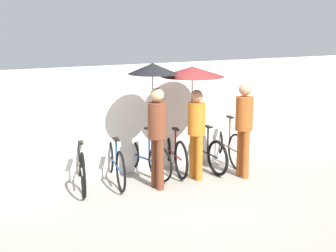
{
  "coord_description": "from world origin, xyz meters",
  "views": [
    {
      "loc": [
        -3.67,
        -6.24,
        2.84
      ],
      "look_at": [
        0.0,
        1.04,
        1.0
      ],
      "focal_mm": 50.0,
      "sensor_mm": 36.0,
      "label": 1
    }
  ],
  "objects_px": {
    "pedestrian_trailing": "(244,122)",
    "pedestrian_center": "(193,88)",
    "parked_bicycle_0": "(81,165)",
    "parked_bicycle_2": "(144,157)",
    "parked_bicycle_4": "(202,150)",
    "parked_bicycle_1": "(114,161)",
    "parked_bicycle_5": "(225,144)",
    "parked_bicycle_3": "(172,152)",
    "pedestrian_leading": "(155,96)"
  },
  "relations": [
    {
      "from": "parked_bicycle_5",
      "to": "pedestrian_center",
      "type": "height_order",
      "value": "pedestrian_center"
    },
    {
      "from": "pedestrian_leading",
      "to": "pedestrian_trailing",
      "type": "distance_m",
      "value": 1.79
    },
    {
      "from": "parked_bicycle_0",
      "to": "parked_bicycle_3",
      "type": "distance_m",
      "value": 1.83
    },
    {
      "from": "parked_bicycle_2",
      "to": "parked_bicycle_4",
      "type": "height_order",
      "value": "parked_bicycle_4"
    },
    {
      "from": "parked_bicycle_5",
      "to": "parked_bicycle_4",
      "type": "bearing_deg",
      "value": 108.67
    },
    {
      "from": "parked_bicycle_1",
      "to": "parked_bicycle_0",
      "type": "bearing_deg",
      "value": 96.05
    },
    {
      "from": "parked_bicycle_4",
      "to": "pedestrian_trailing",
      "type": "distance_m",
      "value": 1.12
    },
    {
      "from": "parked_bicycle_0",
      "to": "pedestrian_trailing",
      "type": "height_order",
      "value": "pedestrian_trailing"
    },
    {
      "from": "parked_bicycle_1",
      "to": "pedestrian_center",
      "type": "xyz_separation_m",
      "value": [
        1.36,
        -0.44,
        1.29
      ]
    },
    {
      "from": "parked_bicycle_2",
      "to": "pedestrian_center",
      "type": "height_order",
      "value": "pedestrian_center"
    },
    {
      "from": "pedestrian_leading",
      "to": "parked_bicycle_3",
      "type": "bearing_deg",
      "value": 39.87
    },
    {
      "from": "pedestrian_trailing",
      "to": "parked_bicycle_5",
      "type": "bearing_deg",
      "value": 78.57
    },
    {
      "from": "parked_bicycle_5",
      "to": "pedestrian_leading",
      "type": "relative_size",
      "value": 0.79
    },
    {
      "from": "pedestrian_center",
      "to": "pedestrian_leading",
      "type": "bearing_deg",
      "value": -178.03
    },
    {
      "from": "parked_bicycle_2",
      "to": "parked_bicycle_3",
      "type": "xyz_separation_m",
      "value": [
        0.61,
        0.01,
        0.02
      ]
    },
    {
      "from": "parked_bicycle_2",
      "to": "parked_bicycle_5",
      "type": "distance_m",
      "value": 1.83
    },
    {
      "from": "parked_bicycle_2",
      "to": "pedestrian_trailing",
      "type": "relative_size",
      "value": 0.91
    },
    {
      "from": "parked_bicycle_2",
      "to": "parked_bicycle_5",
      "type": "height_order",
      "value": "parked_bicycle_5"
    },
    {
      "from": "parked_bicycle_0",
      "to": "pedestrian_leading",
      "type": "xyz_separation_m",
      "value": [
        1.15,
        -0.61,
        1.21
      ]
    },
    {
      "from": "parked_bicycle_0",
      "to": "pedestrian_leading",
      "type": "bearing_deg",
      "value": -105.55
    },
    {
      "from": "parked_bicycle_1",
      "to": "parked_bicycle_5",
      "type": "height_order",
      "value": "parked_bicycle_1"
    },
    {
      "from": "parked_bicycle_2",
      "to": "pedestrian_center",
      "type": "distance_m",
      "value": 1.6
    },
    {
      "from": "parked_bicycle_1",
      "to": "pedestrian_leading",
      "type": "relative_size",
      "value": 0.82
    },
    {
      "from": "parked_bicycle_0",
      "to": "parked_bicycle_4",
      "type": "bearing_deg",
      "value": -78.46
    },
    {
      "from": "parked_bicycle_0",
      "to": "pedestrian_trailing",
      "type": "xyz_separation_m",
      "value": [
        2.82,
        -0.85,
        0.64
      ]
    },
    {
      "from": "parked_bicycle_0",
      "to": "parked_bicycle_2",
      "type": "bearing_deg",
      "value": -75.03
    },
    {
      "from": "parked_bicycle_5",
      "to": "pedestrian_center",
      "type": "xyz_separation_m",
      "value": [
        -1.08,
        -0.54,
        1.29
      ]
    },
    {
      "from": "pedestrian_leading",
      "to": "parked_bicycle_0",
      "type": "bearing_deg",
      "value": 147.14
    },
    {
      "from": "parked_bicycle_2",
      "to": "pedestrian_trailing",
      "type": "distance_m",
      "value": 1.96
    },
    {
      "from": "pedestrian_trailing",
      "to": "pedestrian_center",
      "type": "bearing_deg",
      "value": 158.29
    },
    {
      "from": "parked_bicycle_1",
      "to": "pedestrian_trailing",
      "type": "bearing_deg",
      "value": -101.0
    },
    {
      "from": "pedestrian_center",
      "to": "parked_bicycle_2",
      "type": "bearing_deg",
      "value": 137.73
    },
    {
      "from": "parked_bicycle_3",
      "to": "parked_bicycle_5",
      "type": "height_order",
      "value": "parked_bicycle_3"
    },
    {
      "from": "parked_bicycle_3",
      "to": "parked_bicycle_4",
      "type": "bearing_deg",
      "value": -90.75
    },
    {
      "from": "pedestrian_leading",
      "to": "pedestrian_center",
      "type": "bearing_deg",
      "value": 4.87
    },
    {
      "from": "pedestrian_center",
      "to": "pedestrian_trailing",
      "type": "distance_m",
      "value": 1.13
    },
    {
      "from": "parked_bicycle_0",
      "to": "parked_bicycle_5",
      "type": "height_order",
      "value": "parked_bicycle_5"
    },
    {
      "from": "parked_bicycle_1",
      "to": "parked_bicycle_2",
      "type": "distance_m",
      "value": 0.61
    },
    {
      "from": "parked_bicycle_3",
      "to": "parked_bicycle_2",
      "type": "bearing_deg",
      "value": 100.57
    },
    {
      "from": "parked_bicycle_0",
      "to": "parked_bicycle_5",
      "type": "distance_m",
      "value": 3.05
    },
    {
      "from": "parked_bicycle_0",
      "to": "pedestrian_center",
      "type": "distance_m",
      "value": 2.4
    },
    {
      "from": "parked_bicycle_3",
      "to": "pedestrian_leading",
      "type": "height_order",
      "value": "pedestrian_leading"
    },
    {
      "from": "parked_bicycle_2",
      "to": "parked_bicycle_5",
      "type": "bearing_deg",
      "value": -102.69
    },
    {
      "from": "parked_bicycle_2",
      "to": "parked_bicycle_3",
      "type": "bearing_deg",
      "value": -101.94
    },
    {
      "from": "parked_bicycle_5",
      "to": "pedestrian_center",
      "type": "distance_m",
      "value": 1.77
    },
    {
      "from": "pedestrian_trailing",
      "to": "pedestrian_leading",
      "type": "bearing_deg",
      "value": 174.31
    },
    {
      "from": "parked_bicycle_2",
      "to": "pedestrian_leading",
      "type": "relative_size",
      "value": 0.75
    },
    {
      "from": "parked_bicycle_1",
      "to": "parked_bicycle_3",
      "type": "distance_m",
      "value": 1.22
    },
    {
      "from": "parked_bicycle_5",
      "to": "pedestrian_trailing",
      "type": "xyz_separation_m",
      "value": [
        -0.23,
        -0.92,
        0.66
      ]
    },
    {
      "from": "parked_bicycle_3",
      "to": "parked_bicycle_1",
      "type": "bearing_deg",
      "value": 103.97
    }
  ]
}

